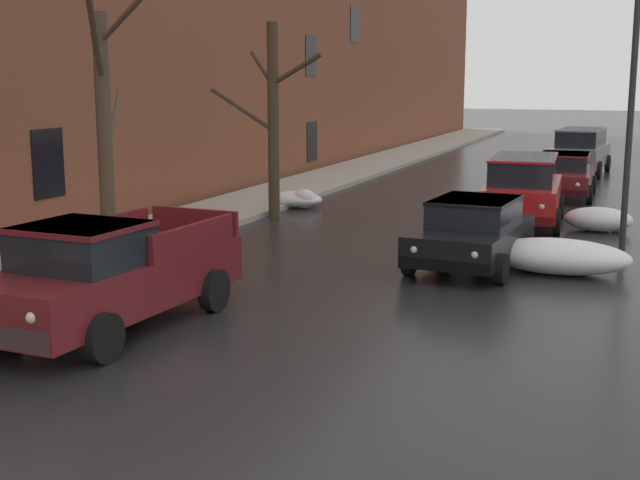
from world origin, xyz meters
name	(u,v)px	position (x,y,z in m)	size (l,w,h in m)	color
left_sidewalk_slab	(235,208)	(-5.92, 18.00, 0.08)	(2.77, 80.00, 0.15)	#A8A399
brick_townhouse_facade	(173,16)	(-7.80, 18.01, 5.60)	(0.63, 80.00, 11.21)	brown
snow_bank_near_corner_left	(92,263)	(-4.34, 8.78, 0.39)	(2.42, 1.09, 0.82)	white
snow_bank_along_left_kerb	(559,257)	(3.89, 12.85, 0.35)	(2.86, 1.41, 0.70)	white
snow_bank_near_corner_right	(601,220)	(4.37, 18.17, 0.30)	(1.69, 1.08, 0.62)	white
snow_bank_along_right_kerb	(297,199)	(-4.40, 19.14, 0.25)	(1.67, 1.14, 0.59)	white
bare_tree_second_along_sidewalk	(105,134)	(-4.27, 9.31, 2.81)	(2.11, 3.26, 5.38)	#4C3D2D
bare_tree_mid_block	(272,115)	(-4.32, 17.22, 2.84)	(3.06, 2.19, 5.33)	#423323
pickup_truck_maroon_approaching_near_lane	(108,274)	(-2.25, 6.32, 0.88)	(2.31, 5.04, 1.76)	maroon
sedan_black_parked_kerbside_close	(472,231)	(2.14, 12.80, 0.75)	(2.22, 4.00, 1.42)	black
suv_red_parked_kerbside_mid	(523,188)	(2.35, 18.49, 0.99)	(2.31, 4.54, 1.82)	red
sedan_maroon_parked_far_down_block	(564,174)	(2.82, 24.37, 0.75)	(2.06, 4.38, 1.42)	maroon
suv_grey_queued_behind_truck	(581,149)	(2.77, 31.56, 0.99)	(2.24, 4.74, 1.82)	slate
street_lamp_post	(631,102)	(5.00, 15.30, 3.34)	(0.44, 0.24, 5.96)	#28282D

